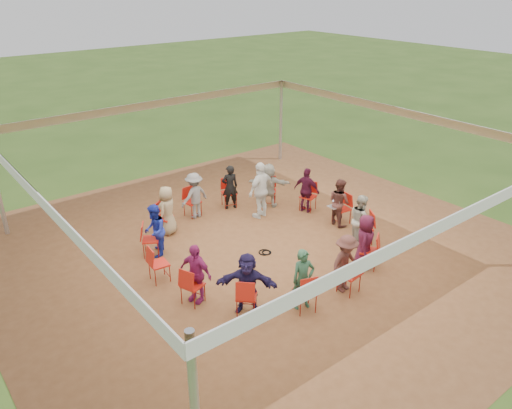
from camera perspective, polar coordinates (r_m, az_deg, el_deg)
ground at (r=13.16m, az=0.45°, el=-5.07°), size 80.00×80.00×0.00m
dirt_patch at (r=13.16m, az=0.45°, el=-5.04°), size 13.00×13.00×0.00m
tent at (r=12.16m, az=0.49°, el=4.67°), size 10.33×10.33×3.00m
chair_0 at (r=14.49m, az=9.77°, el=-0.50°), size 0.48×0.46×0.90m
chair_1 at (r=15.16m, az=5.97°, el=0.91°), size 0.56×0.54×0.90m
chair_2 at (r=15.45m, az=1.50°, el=1.53°), size 0.61×0.61×0.90m
chair_3 at (r=15.34m, az=-3.11°, el=1.31°), size 0.54×0.55×0.90m
chair_4 at (r=14.83m, az=-7.28°, el=0.28°), size 0.47×0.49×0.90m
chair_5 at (r=13.99m, az=-10.45°, el=-1.52°), size 0.59×0.60×0.90m
chair_6 at (r=12.94m, az=-11.94°, el=-3.95°), size 0.59×0.59×0.90m
chair_7 at (r=11.86m, az=-11.03°, el=-6.69°), size 0.48×0.46×0.90m
chair_8 at (r=11.00m, az=-7.26°, el=-9.15°), size 0.56×0.54×0.90m
chair_9 at (r=10.58m, az=-1.09°, el=-10.45°), size 0.61×0.61×0.90m
chair_10 at (r=10.75m, az=5.62°, el=-9.96°), size 0.54×0.55×0.90m
chair_11 at (r=11.44m, az=10.60°, el=-7.93°), size 0.47×0.49×0.90m
chair_12 at (r=12.45m, az=12.77°, el=-5.23°), size 0.59×0.60×0.90m
chair_13 at (r=13.54m, az=12.27°, el=-2.61°), size 0.59×0.59×0.90m
person_seated_0 at (r=14.31m, az=9.49°, el=0.29°), size 0.45×0.71×1.39m
person_seated_1 at (r=14.96m, az=5.81°, el=1.63°), size 0.67×0.91×1.39m
person_seated_2 at (r=15.24m, az=1.47°, el=2.21°), size 1.26×1.24×1.39m
person_seated_3 at (r=15.13m, az=-3.00°, el=2.01°), size 0.59×0.48×1.39m
person_seated_4 at (r=14.64m, az=-7.04°, el=1.03°), size 0.94×0.55×1.39m
person_seated_5 at (r=13.82m, az=-10.09°, el=-0.67°), size 0.77×0.69×1.39m
person_seated_6 at (r=12.81m, az=-11.50°, el=-2.94°), size 0.68×0.78×1.39m
person_seated_7 at (r=10.94m, az=-6.93°, el=-7.78°), size 0.67×0.91×1.39m
person_seated_8 at (r=10.54m, az=-1.02°, el=-8.97°), size 1.26×1.24×1.39m
person_seated_9 at (r=10.70m, az=5.40°, el=-8.52°), size 0.59×0.48×1.39m
person_seated_10 at (r=11.37m, az=10.21°, el=-6.65°), size 0.94×0.55×1.39m
person_seated_11 at (r=12.34m, az=12.33°, el=-4.15°), size 0.77×0.69×1.39m
person_seated_12 at (r=13.39m, az=11.88°, el=-1.70°), size 0.68×0.78×1.39m
standing_person at (r=14.49m, az=0.58°, el=1.66°), size 1.08×0.69×1.70m
cable_coil at (r=12.96m, az=1.07°, el=-5.48°), size 0.37×0.37×0.03m
laptop at (r=14.23m, az=8.98°, el=-0.02°), size 0.28×0.34×0.22m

